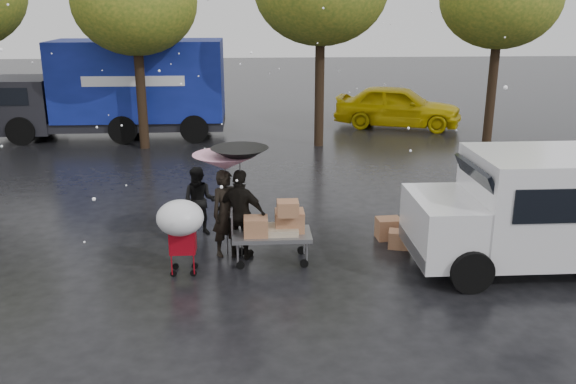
{
  "coord_description": "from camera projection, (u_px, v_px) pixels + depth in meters",
  "views": [
    {
      "loc": [
        0.14,
        -10.69,
        4.81
      ],
      "look_at": [
        0.87,
        1.0,
        1.14
      ],
      "focal_mm": 38.0,
      "sensor_mm": 36.0,
      "label": 1
    }
  ],
  "objects": [
    {
      "name": "shopping_cart",
      "position": [
        181.0,
        222.0,
        10.83
      ],
      "size": [
        0.84,
        0.84,
        1.46
      ],
      "color": "#A70917",
      "rests_on": "ground"
    },
    {
      "name": "box_ground_near",
      "position": [
        388.0,
        228.0,
        12.87
      ],
      "size": [
        0.53,
        0.43,
        0.45
      ],
      "primitive_type": "cube",
      "rotation": [
        0.0,
        0.0,
        0.07
      ],
      "color": "#945E40",
      "rests_on": "ground"
    },
    {
      "name": "ground",
      "position": [
        246.0,
        265.0,
        11.61
      ],
      "size": [
        90.0,
        90.0,
        0.0
      ],
      "primitive_type": "plane",
      "color": "black",
      "rests_on": "ground"
    },
    {
      "name": "white_van",
      "position": [
        553.0,
        208.0,
        11.25
      ],
      "size": [
        4.91,
        2.18,
        2.2
      ],
      "color": "white",
      "rests_on": "ground"
    },
    {
      "name": "umbrella_black",
      "position": [
        240.0,
        156.0,
        11.37
      ],
      "size": [
        1.09,
        1.09,
        2.21
      ],
      "color": "#4C4C4C",
      "rests_on": "ground"
    },
    {
      "name": "person_middle",
      "position": [
        199.0,
        201.0,
        12.97
      ],
      "size": [
        0.79,
        0.66,
        1.48
      ],
      "primitive_type": "imported",
      "rotation": [
        0.0,
        0.0,
        -0.14
      ],
      "color": "black",
      "rests_on": "ground"
    },
    {
      "name": "person_black",
      "position": [
        241.0,
        215.0,
        11.72
      ],
      "size": [
        1.13,
        0.82,
        1.78
      ],
      "primitive_type": "imported",
      "rotation": [
        0.0,
        0.0,
        2.72
      ],
      "color": "black",
      "rests_on": "ground"
    },
    {
      "name": "yellow_taxi",
      "position": [
        398.0,
        106.0,
        24.14
      ],
      "size": [
        5.3,
        3.47,
        1.68
      ],
      "primitive_type": "imported",
      "rotation": [
        0.0,
        0.0,
        1.24
      ],
      "color": "#D7BA0B",
      "rests_on": "ground"
    },
    {
      "name": "umbrella_pink",
      "position": [
        225.0,
        162.0,
        11.56
      ],
      "size": [
        1.23,
        1.23,
        2.05
      ],
      "color": "#4C4C4C",
      "rests_on": "ground"
    },
    {
      "name": "vendor_cart",
      "position": [
        276.0,
        226.0,
        11.57
      ],
      "size": [
        1.52,
        0.8,
        1.27
      ],
      "color": "slate",
      "rests_on": "ground"
    },
    {
      "name": "blue_truck",
      "position": [
        117.0,
        89.0,
        22.1
      ],
      "size": [
        8.3,
        2.6,
        3.5
      ],
      "color": "navy",
      "rests_on": "ground"
    },
    {
      "name": "box_ground_far",
      "position": [
        400.0,
        239.0,
        12.4
      ],
      "size": [
        0.53,
        0.46,
        0.36
      ],
      "primitive_type": "cube",
      "rotation": [
        0.0,
        0.0,
        -0.26
      ],
      "color": "#945E40",
      "rests_on": "ground"
    },
    {
      "name": "person_pink",
      "position": [
        227.0,
        213.0,
        11.87
      ],
      "size": [
        0.75,
        0.67,
        1.73
      ],
      "primitive_type": "imported",
      "rotation": [
        0.0,
        0.0,
        0.52
      ],
      "color": "black",
      "rests_on": "ground"
    }
  ]
}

